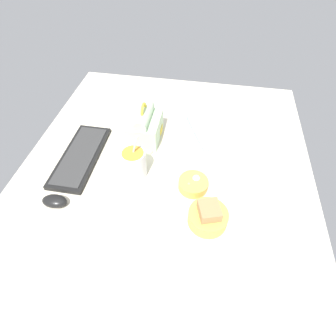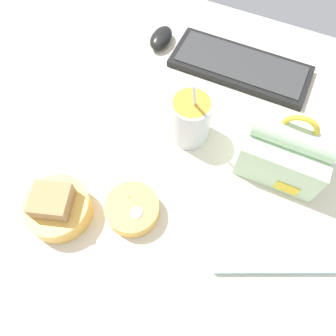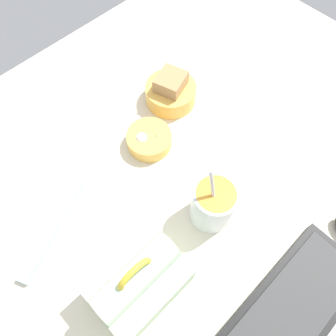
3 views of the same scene
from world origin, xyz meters
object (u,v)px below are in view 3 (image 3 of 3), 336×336
Objects in this scene: keyboard at (289,313)px; soup_cup at (213,204)px; bento_bowl_snacks at (149,139)px; bento_bowl_sandwich at (171,92)px; lunch_bag at (139,281)px; chopstick_case at (52,228)px.

keyboard is 24.01cm from soup_cup.
keyboard is 3.27× the size of bento_bowl_snacks.
bento_bowl_snacks is (12.91, 6.03, -1.18)cm from bento_bowl_sandwich.
keyboard is at bearing 81.19° from bento_bowl_snacks.
bento_bowl_sandwich is at bearing -119.48° from soup_cup.
lunch_bag is at bearing 38.34° from bento_bowl_sandwich.
bento_bowl_snacks is at bearing -97.36° from soup_cup.
soup_cup reaches higher than bento_bowl_snacks.
bento_bowl_sandwich is (-15.72, -27.81, -2.64)cm from soup_cup.
bento_bowl_sandwich is 14.30cm from bento_bowl_snacks.
bento_bowl_snacks is 28.72cm from chopstick_case.
bento_bowl_sandwich is at bearing -170.01° from chopstick_case.
soup_cup is 0.84× the size of chopstick_case.
bento_bowl_sandwich reaches higher than keyboard.
chopstick_case is at bearing 2.57° from bento_bowl_snacks.
bento_bowl_snacks is at bearing -98.81° from keyboard.
keyboard is at bearing 125.70° from lunch_bag.
soup_cup is at bearing 141.60° from chopstick_case.
bento_bowl_sandwich is 42.28cm from chopstick_case.
chopstick_case is at bearing -75.31° from lunch_bag.
lunch_bag is at bearing -54.30° from keyboard.
soup_cup is 1.76× the size of bento_bowl_snacks.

